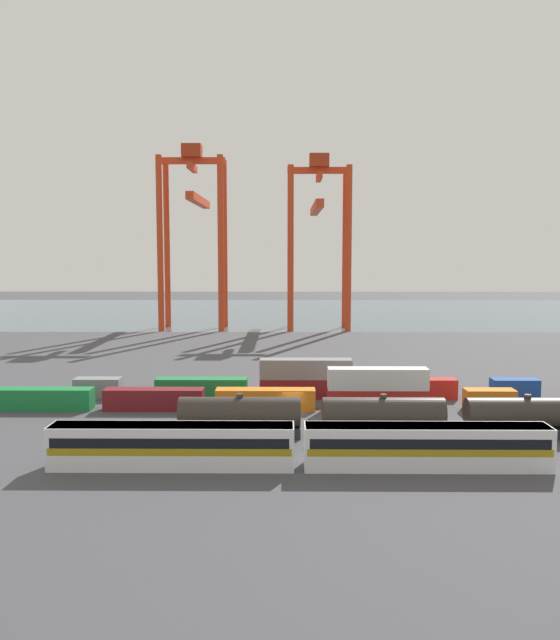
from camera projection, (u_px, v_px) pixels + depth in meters
The scene contains 18 objects.
ground_plane at pixel (291, 360), 117.42m from camera, with size 420.00×420.00×0.00m, color #424247.
harbour_water at pixel (289, 312), 213.06m from camera, with size 400.00×110.00×0.01m, color #475B6B.
passenger_train at pixel (299, 444), 57.93m from camera, with size 44.34×3.14×3.90m.
freight_tank_row at pixel (455, 417), 67.69m from camera, with size 57.34×3.07×4.53m.
shipping_container_0 at pixel (43, 399), 79.87m from camera, with size 12.10×2.44×2.60m, color #197538.
shipping_container_1 at pixel (154, 399), 79.73m from camera, with size 12.10×2.44×2.60m, color maroon.
shipping_container_2 at pixel (266, 399), 79.59m from camera, with size 12.10×2.44×2.60m, color orange.
shipping_container_3 at pixel (377, 400), 79.46m from camera, with size 12.10×2.44×2.60m, color #AD211C.
shipping_container_4 at pixel (378, 379), 79.19m from camera, with size 12.10×2.44×2.60m, color silver.
shipping_container_5 at pixel (490, 400), 79.32m from camera, with size 6.04×2.44×2.60m, color orange.
shipping_container_6 at pixel (98, 388), 86.51m from camera, with size 6.04×2.44×2.60m, color slate.
shipping_container_7 at pixel (202, 388), 86.37m from camera, with size 12.10×2.44×2.60m, color #197538.
shipping_container_8 at pixel (306, 388), 86.23m from camera, with size 12.10×2.44×2.60m, color maroon.
shipping_container_9 at pixel (306, 369), 85.97m from camera, with size 12.10×2.44×2.60m, color slate.
shipping_container_10 at pixel (410, 388), 86.09m from camera, with size 12.10×2.44×2.60m, color #AD211C.
shipping_container_11 at pixel (515, 389), 85.95m from camera, with size 6.04×2.44×2.60m, color #1C4299.
gantry_crane_west at pixel (194, 219), 165.39m from camera, with size 16.44×34.42×45.87m.
gantry_crane_central at pixel (318, 224), 165.84m from camera, with size 15.72×37.85×43.48m.
Camera 1 is at (-0.77, -76.10, 19.03)m, focal length 36.66 mm.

